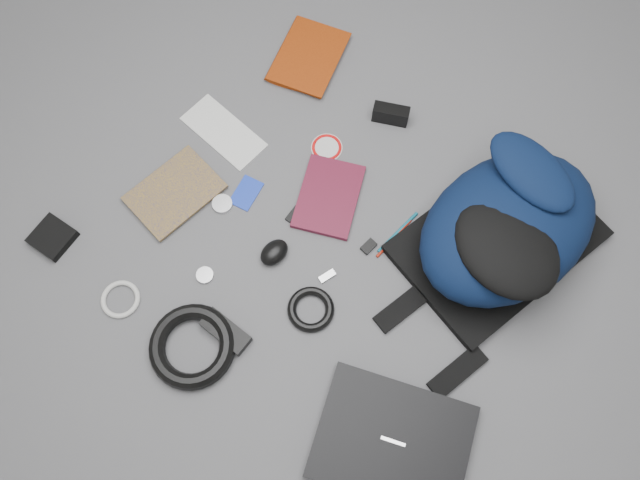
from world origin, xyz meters
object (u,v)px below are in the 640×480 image
Objects in this scene: dvd_case at (329,197)px; mouse at (274,252)px; laptop at (392,442)px; pouch at (53,237)px; comic_book at (155,172)px; textbook_red at (280,48)px; compact_camera at (391,114)px; backpack at (508,227)px; power_brick at (226,332)px.

dvd_case is 0.21m from mouse.
pouch is (-0.99, -0.11, -0.00)m from laptop.
pouch is (-0.09, -0.30, 0.00)m from comic_book.
dvd_case is (0.42, 0.22, -0.00)m from comic_book.
comic_book is at bearing 149.20° from laptop.
compact_camera is (0.39, -0.00, 0.01)m from textbook_red.
laptop reaches higher than comic_book.
backpack is at bearing 77.30° from laptop.
backpack is 0.93m from comic_book.
backpack reaches higher than compact_camera.
mouse reaches higher than power_brick.
textbook_red is 2.48× the size of pouch.
compact_camera is 0.74m from power_brick.
backpack is 4.29× the size of power_brick.
compact_camera reaches higher than power_brick.
textbook_red is 1.02× the size of comic_book.
dvd_case is at bearing 93.13° from mouse.
textbook_red is at bearing 82.29° from pouch.
comic_book is at bearing -107.35° from textbook_red.
backpack reaches higher than mouse.
power_brick is at bearing -110.20° from dvd_case.
dvd_case is at bearing 45.92° from pouch.
power_brick is at bearing -17.10° from comic_book.
laptop is 0.86m from compact_camera.
textbook_red is at bearing 122.25° from laptop.
textbook_red reaches higher than dvd_case.
textbook_red reaches higher than pouch.
comic_book is 1.07× the size of dvd_case.
backpack is 0.58m from mouse.
mouse is (-0.44, -0.37, -0.09)m from backpack.
laptop reaches higher than pouch.
backpack is 5.62× the size of pouch.
textbook_red is at bearing 156.02° from compact_camera.
compact_camera is (-0.01, 0.30, 0.02)m from dvd_case.
compact_camera reaches higher than dvd_case.
power_brick reaches higher than dvd_case.
mouse is at bearing -68.07° from textbook_red.
compact_camera is (0.41, 0.52, 0.02)m from comic_book.
laptop is 3.61× the size of pouch.
pouch is at bearing -170.40° from power_brick.
power_brick is at bearing -112.34° from compact_camera.
backpack is 0.46m from compact_camera.
laptop is 0.99m from pouch.
comic_book is 0.49m from power_brick.
pouch is (-0.50, -0.81, -0.02)m from compact_camera.
pouch is (-0.49, -0.31, -0.01)m from mouse.
dvd_case is 1.72× the size of power_brick.
backpack is 2.49× the size of dvd_case.
compact_camera is 0.51m from mouse.
textbook_red is 0.52m from comic_book.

